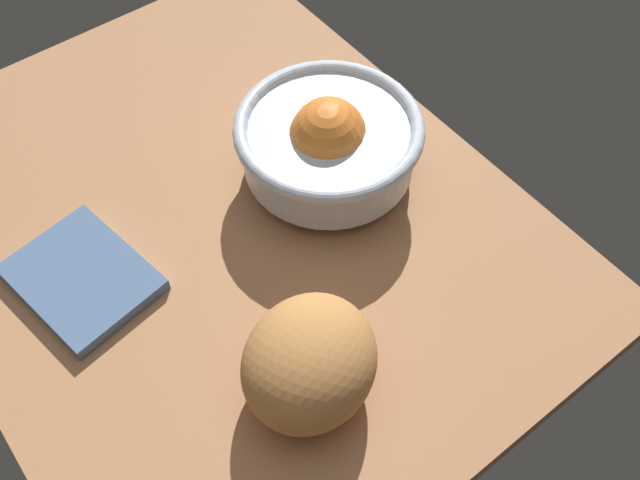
{
  "coord_description": "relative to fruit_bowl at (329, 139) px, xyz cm",
  "views": [
    {
      "loc": [
        44.77,
        -20.91,
        63.9
      ],
      "look_at": [
        11.75,
        4.51,
        5.0
      ],
      "focal_mm": 41.32,
      "sensor_mm": 36.0,
      "label": 1
    }
  ],
  "objects": [
    {
      "name": "napkin_folded",
      "position": [
        -3.72,
        -28.78,
        -4.8
      ],
      "size": [
        15.76,
        13.29,
        1.49
      ],
      "primitive_type": "cube",
      "rotation": [
        0.0,
        0.0,
        0.16
      ],
      "color": "#506D97",
      "rests_on": "ground"
    },
    {
      "name": "bread_loaf",
      "position": [
        19.36,
        -17.25,
        -0.92
      ],
      "size": [
        16.83,
        17.53,
        9.25
      ],
      "primitive_type": "ellipsoid",
      "rotation": [
        0.0,
        0.0,
        2.06
      ],
      "color": "#C37F44",
      "rests_on": "ground"
    },
    {
      "name": "fruit_bowl",
      "position": [
        0.0,
        0.0,
        0.0
      ],
      "size": [
        20.46,
        20.46,
        10.35
      ],
      "color": "silver",
      "rests_on": "ground"
    },
    {
      "name": "ground_plane",
      "position": [
        -2.08,
        -13.11,
        -7.05
      ],
      "size": [
        74.01,
        57.85,
        3.0
      ],
      "primitive_type": "cube",
      "color": "#B37A51"
    }
  ]
}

